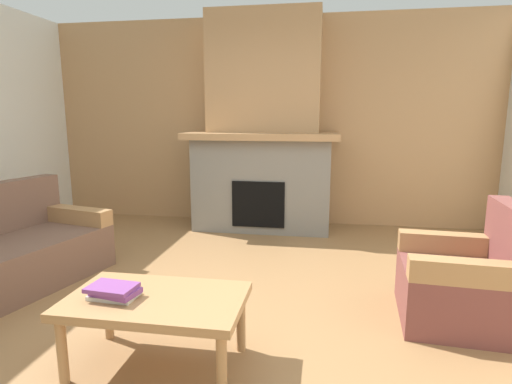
% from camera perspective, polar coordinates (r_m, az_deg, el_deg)
% --- Properties ---
extents(ground, '(9.00, 9.00, 0.00)m').
position_cam_1_polar(ground, '(3.03, -6.84, -17.79)').
color(ground, olive).
extents(wall_back_wood_panel, '(6.00, 0.12, 2.70)m').
position_cam_1_polar(wall_back_wood_panel, '(5.61, 1.58, 9.65)').
color(wall_back_wood_panel, tan).
rests_on(wall_back_wood_panel, ground).
extents(fireplace, '(1.90, 0.82, 2.70)m').
position_cam_1_polar(fireplace, '(5.24, 1.00, 7.55)').
color(fireplace, gray).
rests_on(fireplace, ground).
extents(armchair, '(0.81, 0.81, 0.85)m').
position_cam_1_polar(armchair, '(3.28, 27.10, -11.03)').
color(armchair, brown).
rests_on(armchair, ground).
extents(coffee_table, '(1.00, 0.60, 0.43)m').
position_cam_1_polar(coffee_table, '(2.48, -13.68, -15.05)').
color(coffee_table, '#A87A4C').
rests_on(coffee_table, ground).
extents(book_stack_near_edge, '(0.29, 0.21, 0.08)m').
position_cam_1_polar(book_stack_near_edge, '(2.49, -19.09, -12.89)').
color(book_stack_near_edge, beige).
rests_on(book_stack_near_edge, coffee_table).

